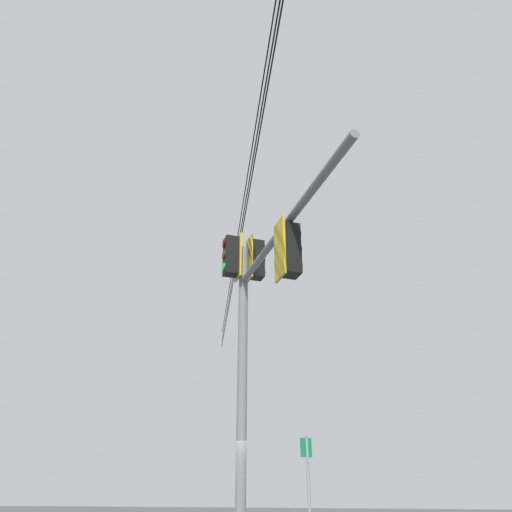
% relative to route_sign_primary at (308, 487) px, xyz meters
% --- Properties ---
extents(signal_mast_assembly, '(4.83, 2.72, 6.83)m').
position_rel_route_sign_primary_xyz_m(signal_mast_assembly, '(-3.53, 0.76, 3.17)').
color(signal_mast_assembly, slate).
rests_on(signal_mast_assembly, ground).
extents(route_sign_primary, '(0.18, 0.27, 2.81)m').
position_rel_route_sign_primary_xyz_m(route_sign_primary, '(0.00, 0.00, 0.00)').
color(route_sign_primary, slate).
rests_on(route_sign_primary, ground).
extents(overhead_wire_span, '(21.71, 5.64, 1.14)m').
position_rel_route_sign_primary_xyz_m(overhead_wire_span, '(-1.84, 1.36, 5.97)').
color(overhead_wire_span, black).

